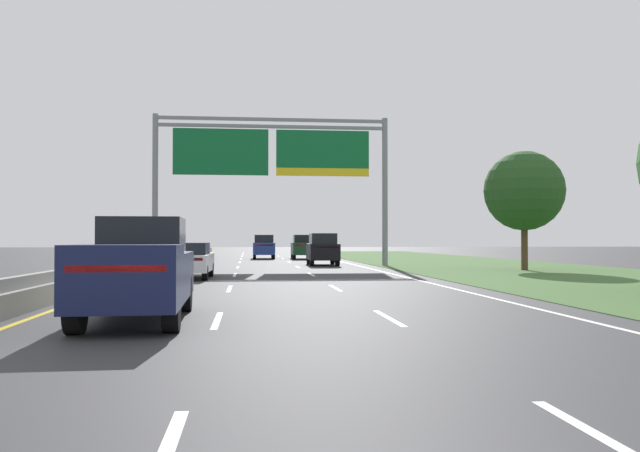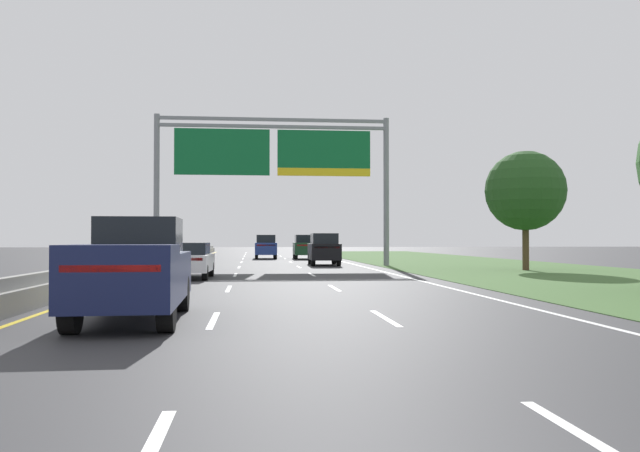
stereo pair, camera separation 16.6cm
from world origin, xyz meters
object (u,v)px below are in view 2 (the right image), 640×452
object	(u,v)px
pickup_truck_navy	(135,270)
car_blue_centre_lane_suv	(266,246)
car_black_right_lane_suv	(324,249)
overhead_sign_gantry	(273,159)
car_white_left_lane_sedan	(190,260)
roadside_tree_mid	(525,191)
car_darkgreen_right_lane_suv	(305,246)

from	to	relation	value
pickup_truck_navy	car_blue_centre_lane_suv	world-z (taller)	pickup_truck_navy
pickup_truck_navy	car_black_right_lane_suv	world-z (taller)	pickup_truck_navy
overhead_sign_gantry	car_white_left_lane_sedan	world-z (taller)	overhead_sign_gantry
car_black_right_lane_suv	roadside_tree_mid	size ratio (longest dim) A/B	0.72
car_white_left_lane_sedan	car_blue_centre_lane_suv	bearing A→B (deg)	-6.25
roadside_tree_mid	car_white_left_lane_sedan	bearing A→B (deg)	-162.00
roadside_tree_mid	pickup_truck_navy	bearing A→B (deg)	-129.75
pickup_truck_navy	car_darkgreen_right_lane_suv	xyz separation A→B (m)	(7.03, 43.86, 0.02)
roadside_tree_mid	car_blue_centre_lane_suv	bearing A→B (deg)	120.06
car_darkgreen_right_lane_suv	car_black_right_lane_suv	bearing A→B (deg)	-178.26
roadside_tree_mid	car_darkgreen_right_lane_suv	bearing A→B (deg)	114.66
pickup_truck_navy	car_white_left_lane_sedan	xyz separation A→B (m)	(-0.26, 15.27, -0.26)
car_darkgreen_right_lane_suv	roadside_tree_mid	world-z (taller)	roadside_tree_mid
overhead_sign_gantry	car_darkgreen_right_lane_suv	bearing A→B (deg)	78.36
car_white_left_lane_sedan	roadside_tree_mid	size ratio (longest dim) A/B	0.67
car_white_left_lane_sedan	car_darkgreen_right_lane_suv	distance (m)	29.51
overhead_sign_gantry	roadside_tree_mid	bearing A→B (deg)	-27.46
overhead_sign_gantry	car_white_left_lane_sedan	xyz separation A→B (m)	(-4.06, -12.90, -6.03)
car_darkgreen_right_lane_suv	roadside_tree_mid	bearing A→B (deg)	-154.24
car_blue_centre_lane_suv	car_black_right_lane_suv	size ratio (longest dim) A/B	1.00
car_black_right_lane_suv	pickup_truck_navy	bearing A→B (deg)	167.81
overhead_sign_gantry	roadside_tree_mid	xyz separation A→B (m)	(13.71, -7.12, -2.45)
car_black_right_lane_suv	car_blue_centre_lane_suv	bearing A→B (deg)	14.39
overhead_sign_gantry	roadside_tree_mid	distance (m)	15.64
overhead_sign_gantry	car_blue_centre_lane_suv	distance (m)	17.76
pickup_truck_navy	car_black_right_lane_suv	size ratio (longest dim) A/B	1.15
car_darkgreen_right_lane_suv	overhead_sign_gantry	bearing A→B (deg)	169.46
car_white_left_lane_sedan	car_darkgreen_right_lane_suv	xyz separation A→B (m)	(7.29, 28.59, 0.28)
car_black_right_lane_suv	car_white_left_lane_sedan	bearing A→B (deg)	153.88
car_black_right_lane_suv	car_darkgreen_right_lane_suv	bearing A→B (deg)	2.15
pickup_truck_navy	car_darkgreen_right_lane_suv	distance (m)	44.42
car_darkgreen_right_lane_suv	car_blue_centre_lane_suv	bearing A→B (deg)	72.88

